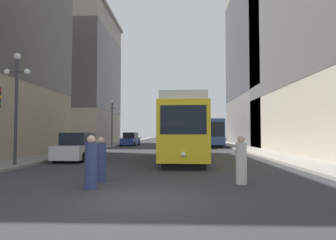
% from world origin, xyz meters
% --- Properties ---
extents(ground_plane, '(200.00, 200.00, 0.00)m').
position_xyz_m(ground_plane, '(0.00, 0.00, 0.00)').
color(ground_plane, '#303033').
extents(sidewalk_left, '(2.73, 120.00, 0.15)m').
position_xyz_m(sidewalk_left, '(-8.32, 40.00, 0.07)').
color(sidewalk_left, gray).
rests_on(sidewalk_left, ground).
extents(sidewalk_right, '(2.73, 120.00, 0.15)m').
position_xyz_m(sidewalk_right, '(8.32, 40.00, 0.07)').
color(sidewalk_right, gray).
rests_on(sidewalk_right, ground).
extents(streetcar, '(2.95, 12.97, 3.89)m').
position_xyz_m(streetcar, '(1.43, 12.01, 2.10)').
color(streetcar, black).
rests_on(streetcar, ground).
extents(transit_bus, '(2.67, 12.65, 3.45)m').
position_xyz_m(transit_bus, '(5.07, 31.26, 1.95)').
color(transit_bus, black).
rests_on(transit_bus, ground).
extents(parked_car_left_near, '(2.08, 5.01, 1.82)m').
position_xyz_m(parked_car_left_near, '(-5.66, 31.25, 0.84)').
color(parked_car_left_near, black).
rests_on(parked_car_left_near, ground).
extents(parked_car_left_mid, '(1.93, 4.59, 1.82)m').
position_xyz_m(parked_car_left_mid, '(-5.66, 10.71, 0.84)').
color(parked_car_left_mid, black).
rests_on(parked_car_left_mid, ground).
extents(pedestrian_crossing_near, '(0.39, 0.39, 1.73)m').
position_xyz_m(pedestrian_crossing_near, '(3.28, 2.42, 0.80)').
color(pedestrian_crossing_near, beige).
rests_on(pedestrian_crossing_near, ground).
extents(pedestrian_crossing_far, '(0.39, 0.39, 1.74)m').
position_xyz_m(pedestrian_crossing_far, '(-1.80, 1.30, 0.81)').
color(pedestrian_crossing_far, navy).
rests_on(pedestrian_crossing_far, ground).
extents(pedestrian_on_sidewalk, '(0.37, 0.37, 1.67)m').
position_xyz_m(pedestrian_on_sidewalk, '(-1.85, 2.63, 0.78)').
color(pedestrian_on_sidewalk, navy).
rests_on(pedestrian_on_sidewalk, ground).
extents(lamp_post_left_near, '(1.41, 0.36, 5.92)m').
position_xyz_m(lamp_post_left_near, '(-7.56, 6.78, 4.01)').
color(lamp_post_left_near, '#333338').
rests_on(lamp_post_left_near, sidewalk_left).
extents(lamp_post_left_far, '(1.41, 0.36, 5.81)m').
position_xyz_m(lamp_post_left_far, '(-7.56, 28.24, 3.94)').
color(lamp_post_left_far, '#333338').
rests_on(lamp_post_left_far, sidewalk_left).
extents(building_left_corner, '(16.57, 15.71, 20.80)m').
position_xyz_m(building_left_corner, '(-17.67, 36.06, 10.70)').
color(building_left_corner, '#A89E8E').
rests_on(building_left_corner, ground).
extents(building_right_midblock, '(16.07, 22.33, 28.79)m').
position_xyz_m(building_right_midblock, '(17.42, 33.23, 14.84)').
color(building_right_midblock, slate).
rests_on(building_right_midblock, ground).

